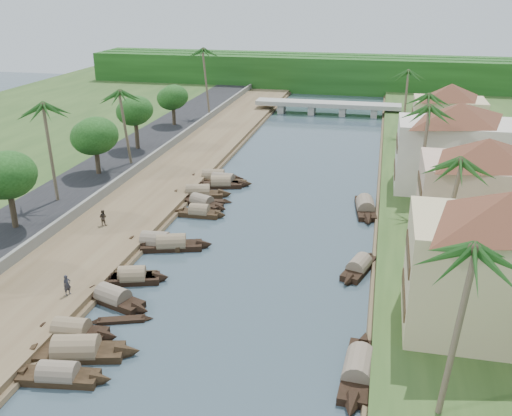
% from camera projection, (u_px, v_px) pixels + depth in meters
% --- Properties ---
extents(ground, '(220.00, 220.00, 0.00)m').
position_uv_depth(ground, '(235.00, 298.00, 46.11)').
color(ground, '#34454F').
rests_on(ground, ground).
extents(left_bank, '(10.00, 180.00, 0.80)m').
position_uv_depth(left_bank, '(146.00, 196.00, 67.37)').
color(left_bank, brown).
rests_on(left_bank, ground).
extents(right_bank, '(16.00, 180.00, 1.20)m').
position_uv_depth(right_bank, '(456.00, 219.00, 60.23)').
color(right_bank, '#29441B').
rests_on(right_bank, ground).
extents(road, '(8.00, 180.00, 1.40)m').
position_uv_depth(road, '(81.00, 188.00, 68.98)').
color(road, black).
rests_on(road, ground).
extents(retaining_wall, '(0.40, 180.00, 1.10)m').
position_uv_depth(retaining_wall, '(113.00, 186.00, 67.87)').
color(retaining_wall, slate).
rests_on(retaining_wall, left_bank).
extents(treeline, '(120.00, 14.00, 8.00)m').
position_uv_depth(treeline, '(340.00, 73.00, 135.51)').
color(treeline, '#14390F').
rests_on(treeline, ground).
extents(bridge, '(28.00, 4.00, 2.40)m').
position_uv_depth(bridge, '(327.00, 106.00, 110.90)').
color(bridge, gray).
rests_on(bridge, ground).
extents(building_near, '(14.85, 14.85, 10.20)m').
position_uv_depth(building_near, '(501.00, 262.00, 38.13)').
color(building_near, tan).
rests_on(building_near, right_bank).
extents(building_mid, '(14.11, 14.11, 9.70)m').
position_uv_depth(building_mid, '(482.00, 189.00, 52.55)').
color(building_mid, '#D5AD97').
rests_on(building_mid, right_bank).
extents(building_far, '(15.59, 15.59, 10.20)m').
position_uv_depth(building_far, '(455.00, 146.00, 65.38)').
color(building_far, beige).
rests_on(building_far, right_bank).
extents(building_distant, '(12.62, 12.62, 9.20)m').
position_uv_depth(building_distant, '(448.00, 115.00, 83.54)').
color(building_distant, tan).
rests_on(building_distant, right_bank).
extents(sampan_0, '(7.29, 2.41, 1.93)m').
position_uv_depth(sampan_0, '(59.00, 376.00, 36.37)').
color(sampan_0, black).
rests_on(sampan_0, ground).
extents(sampan_1, '(7.21, 2.14, 2.13)m').
position_uv_depth(sampan_1, '(72.00, 332.00, 40.93)').
color(sampan_1, black).
rests_on(sampan_1, ground).
extents(sampan_2, '(9.07, 3.92, 2.33)m').
position_uv_depth(sampan_2, '(76.00, 351.00, 38.78)').
color(sampan_2, black).
rests_on(sampan_2, ground).
extents(sampan_3, '(7.63, 3.90, 2.05)m').
position_uv_depth(sampan_3, '(113.00, 298.00, 45.35)').
color(sampan_3, black).
rests_on(sampan_3, ground).
extents(sampan_4, '(6.27, 3.05, 1.81)m').
position_uv_depth(sampan_4, '(131.00, 276.00, 48.75)').
color(sampan_4, black).
rests_on(sampan_4, ground).
extents(sampan_5, '(6.36, 3.31, 2.01)m').
position_uv_depth(sampan_5, '(133.00, 278.00, 48.51)').
color(sampan_5, black).
rests_on(sampan_5, ground).
extents(sampan_6, '(7.70, 2.28, 2.27)m').
position_uv_depth(sampan_6, '(155.00, 243.00, 55.02)').
color(sampan_6, black).
rests_on(sampan_6, ground).
extents(sampan_7, '(8.21, 3.96, 2.16)m').
position_uv_depth(sampan_7, '(172.00, 245.00, 54.62)').
color(sampan_7, black).
rests_on(sampan_7, ground).
extents(sampan_8, '(6.17, 1.75, 1.95)m').
position_uv_depth(sampan_8, '(199.00, 213.00, 62.38)').
color(sampan_8, black).
rests_on(sampan_8, ground).
extents(sampan_9, '(7.25, 4.09, 1.89)m').
position_uv_depth(sampan_9, '(202.00, 202.00, 65.28)').
color(sampan_9, black).
rests_on(sampan_9, ground).
extents(sampan_10, '(8.46, 3.79, 2.28)m').
position_uv_depth(sampan_10, '(198.00, 194.00, 67.99)').
color(sampan_10, black).
rests_on(sampan_10, ground).
extents(sampan_11, '(7.44, 3.37, 2.11)m').
position_uv_depth(sampan_11, '(221.00, 184.00, 71.32)').
color(sampan_11, black).
rests_on(sampan_11, ground).
extents(sampan_12, '(8.21, 2.20, 1.96)m').
position_uv_depth(sampan_12, '(223.00, 180.00, 72.63)').
color(sampan_12, black).
rests_on(sampan_12, ground).
extents(sampan_13, '(8.35, 3.02, 2.24)m').
position_uv_depth(sampan_13, '(213.00, 178.00, 73.56)').
color(sampan_13, black).
rests_on(sampan_13, ground).
extents(sampan_14, '(2.29, 9.31, 2.23)m').
position_uv_depth(sampan_14, '(358.00, 370.00, 36.93)').
color(sampan_14, black).
rests_on(sampan_14, ground).
extents(sampan_15, '(3.51, 7.25, 1.95)m').
position_uv_depth(sampan_15, '(359.00, 267.00, 50.33)').
color(sampan_15, black).
rests_on(sampan_15, ground).
extents(sampan_16, '(2.86, 9.55, 2.28)m').
position_uv_depth(sampan_16, '(365.00, 207.00, 63.82)').
color(sampan_16, black).
rests_on(sampan_16, ground).
extents(canoe_1, '(4.81, 2.38, 0.78)m').
position_uv_depth(canoe_1, '(121.00, 320.00, 42.91)').
color(canoe_1, black).
rests_on(canoe_1, ground).
extents(canoe_2, '(5.98, 1.32, 0.86)m').
position_uv_depth(canoe_2, '(208.00, 201.00, 66.56)').
color(canoe_2, black).
rests_on(canoe_2, ground).
extents(palm_0, '(3.20, 3.20, 11.87)m').
position_uv_depth(palm_0, '(465.00, 251.00, 28.43)').
color(palm_0, brown).
rests_on(palm_0, ground).
extents(palm_1, '(3.20, 3.20, 11.43)m').
position_uv_depth(palm_1, '(452.00, 163.00, 43.94)').
color(palm_1, brown).
rests_on(palm_1, ground).
extents(palm_2, '(3.20, 3.20, 12.34)m').
position_uv_depth(palm_2, '(428.00, 110.00, 58.45)').
color(palm_2, brown).
rests_on(palm_2, ground).
extents(palm_3, '(3.20, 3.20, 11.03)m').
position_uv_depth(palm_3, '(428.00, 97.00, 71.94)').
color(palm_3, brown).
rests_on(palm_3, ground).
extents(palm_5, '(3.20, 3.20, 12.16)m').
position_uv_depth(palm_5, '(45.00, 107.00, 59.46)').
color(palm_5, brown).
rests_on(palm_5, ground).
extents(palm_6, '(3.20, 3.20, 11.06)m').
position_uv_depth(palm_6, '(124.00, 93.00, 72.89)').
color(palm_6, brown).
rests_on(palm_6, ground).
extents(palm_7, '(3.20, 3.20, 11.46)m').
position_uv_depth(palm_7, '(408.00, 73.00, 88.85)').
color(palm_7, brown).
rests_on(palm_7, ground).
extents(palm_8, '(3.20, 3.20, 13.23)m').
position_uv_depth(palm_8, '(207.00, 51.00, 100.08)').
color(palm_8, brown).
rests_on(palm_8, ground).
extents(tree_2, '(5.39, 5.39, 7.57)m').
position_uv_depth(tree_2, '(7.00, 176.00, 54.30)').
color(tree_2, '#4B3B2B').
rests_on(tree_2, ground).
extents(tree_3, '(5.44, 5.44, 7.06)m').
position_uv_depth(tree_3, '(95.00, 137.00, 70.44)').
color(tree_3, '#4B3B2B').
rests_on(tree_3, ground).
extents(tree_4, '(4.79, 4.79, 7.47)m').
position_uv_depth(tree_4, '(135.00, 111.00, 81.30)').
color(tree_4, '#4B3B2B').
rests_on(tree_4, ground).
extents(tree_5, '(4.73, 4.73, 6.58)m').
position_uv_depth(tree_5, '(173.00, 98.00, 95.56)').
color(tree_5, '#4B3B2B').
rests_on(tree_5, ground).
extents(tree_6, '(5.02, 5.02, 6.93)m').
position_uv_depth(tree_6, '(500.00, 150.00, 65.34)').
color(tree_6, '#4B3B2B').
rests_on(tree_6, ground).
extents(person_near, '(0.69, 0.74, 1.70)m').
position_uv_depth(person_near, '(67.00, 285.00, 44.82)').
color(person_near, '#2B2A33').
rests_on(person_near, left_bank).
extents(person_far, '(0.83, 0.66, 1.66)m').
position_uv_depth(person_far, '(103.00, 217.00, 57.86)').
color(person_far, '#392F27').
rests_on(person_far, left_bank).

